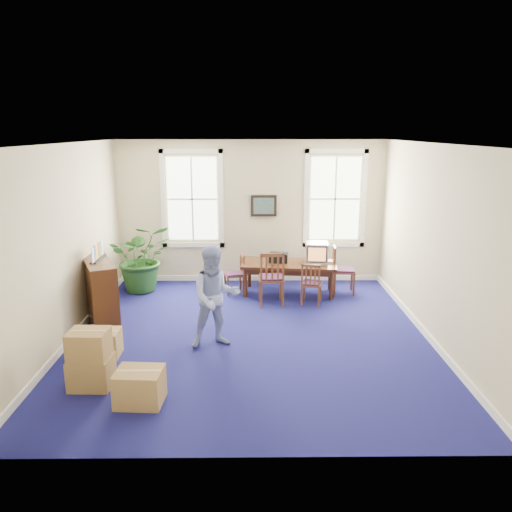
{
  "coord_description": "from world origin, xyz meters",
  "views": [
    {
      "loc": [
        0.01,
        -7.89,
        3.41
      ],
      "look_at": [
        0.1,
        0.6,
        1.25
      ],
      "focal_mm": 35.0,
      "sensor_mm": 36.0,
      "label": 1
    }
  ],
  "objects_px": {
    "conference_table": "(289,278)",
    "crt_tv": "(317,252)",
    "cardboard_boxes": "(108,354)",
    "chair_near_left": "(271,277)",
    "man": "(215,297)",
    "credenza": "(99,289)",
    "potted_plant": "(142,257)"
  },
  "relations": [
    {
      "from": "man",
      "to": "potted_plant",
      "type": "height_order",
      "value": "man"
    },
    {
      "from": "man",
      "to": "credenza",
      "type": "bearing_deg",
      "value": 137.8
    },
    {
      "from": "credenza",
      "to": "cardboard_boxes",
      "type": "bearing_deg",
      "value": -96.09
    },
    {
      "from": "crt_tv",
      "to": "potted_plant",
      "type": "xyz_separation_m",
      "value": [
        -3.73,
        0.18,
        -0.15
      ]
    },
    {
      "from": "crt_tv",
      "to": "cardboard_boxes",
      "type": "distance_m",
      "value": 5.18
    },
    {
      "from": "chair_near_left",
      "to": "conference_table",
      "type": "bearing_deg",
      "value": -123.5
    },
    {
      "from": "cardboard_boxes",
      "to": "potted_plant",
      "type": "bearing_deg",
      "value": 95.3
    },
    {
      "from": "crt_tv",
      "to": "chair_near_left",
      "type": "xyz_separation_m",
      "value": [
        -0.99,
        -0.72,
        -0.33
      ]
    },
    {
      "from": "crt_tv",
      "to": "cardboard_boxes",
      "type": "xyz_separation_m",
      "value": [
        -3.35,
        -3.92,
        -0.46
      ]
    },
    {
      "from": "crt_tv",
      "to": "credenza",
      "type": "distance_m",
      "value": 4.45
    },
    {
      "from": "chair_near_left",
      "to": "credenza",
      "type": "relative_size",
      "value": 0.72
    },
    {
      "from": "credenza",
      "to": "conference_table",
      "type": "bearing_deg",
      "value": -1.73
    },
    {
      "from": "crt_tv",
      "to": "credenza",
      "type": "relative_size",
      "value": 0.33
    },
    {
      "from": "man",
      "to": "potted_plant",
      "type": "xyz_separation_m",
      "value": [
        -1.77,
        2.89,
        -0.09
      ]
    },
    {
      "from": "cardboard_boxes",
      "to": "man",
      "type": "bearing_deg",
      "value": 41.2
    },
    {
      "from": "chair_near_left",
      "to": "man",
      "type": "xyz_separation_m",
      "value": [
        -0.97,
        -1.99,
        0.28
      ]
    },
    {
      "from": "chair_near_left",
      "to": "man",
      "type": "relative_size",
      "value": 0.67
    },
    {
      "from": "potted_plant",
      "to": "conference_table",
      "type": "bearing_deg",
      "value": -4.15
    },
    {
      "from": "man",
      "to": "cardboard_boxes",
      "type": "relative_size",
      "value": 1.1
    },
    {
      "from": "man",
      "to": "credenza",
      "type": "distance_m",
      "value": 2.48
    },
    {
      "from": "chair_near_left",
      "to": "credenza",
      "type": "height_order",
      "value": "credenza"
    },
    {
      "from": "conference_table",
      "to": "crt_tv",
      "type": "relative_size",
      "value": 3.9
    },
    {
      "from": "crt_tv",
      "to": "cardboard_boxes",
      "type": "height_order",
      "value": "crt_tv"
    },
    {
      "from": "potted_plant",
      "to": "cardboard_boxes",
      "type": "height_order",
      "value": "potted_plant"
    },
    {
      "from": "chair_near_left",
      "to": "potted_plant",
      "type": "bearing_deg",
      "value": -20.75
    },
    {
      "from": "chair_near_left",
      "to": "potted_plant",
      "type": "distance_m",
      "value": 2.89
    },
    {
      "from": "conference_table",
      "to": "crt_tv",
      "type": "height_order",
      "value": "crt_tv"
    },
    {
      "from": "man",
      "to": "cardboard_boxes",
      "type": "xyz_separation_m",
      "value": [
        -1.39,
        -1.22,
        -0.4
      ]
    },
    {
      "from": "cardboard_boxes",
      "to": "chair_near_left",
      "type": "bearing_deg",
      "value": 53.62
    },
    {
      "from": "conference_table",
      "to": "cardboard_boxes",
      "type": "relative_size",
      "value": 1.32
    },
    {
      "from": "cardboard_boxes",
      "to": "crt_tv",
      "type": "bearing_deg",
      "value": 49.51
    },
    {
      "from": "man",
      "to": "conference_table",
      "type": "bearing_deg",
      "value": 47.85
    }
  ]
}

